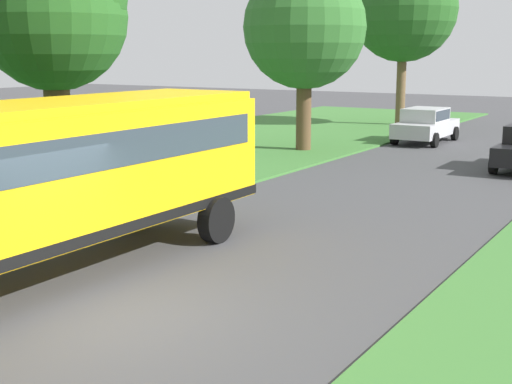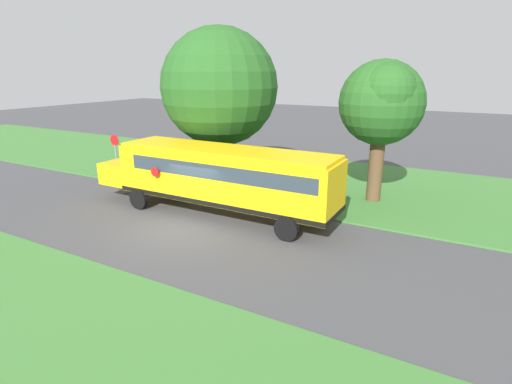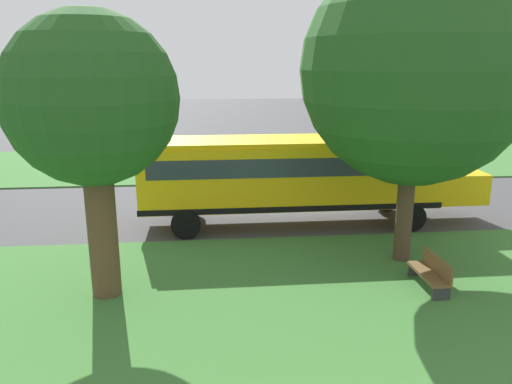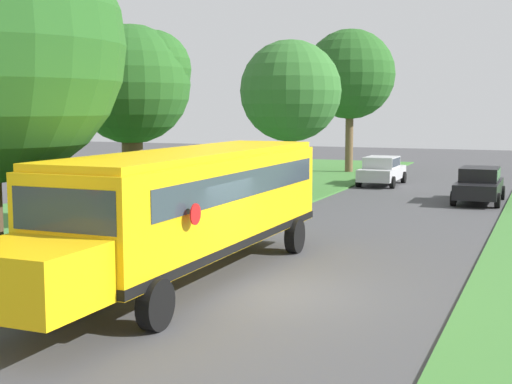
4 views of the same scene
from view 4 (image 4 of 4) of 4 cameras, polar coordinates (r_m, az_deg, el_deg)
ground_plane at (r=16.36m, az=1.38°, el=-8.08°), size 120.00×120.00×0.00m
school_bus at (r=17.39m, az=-5.11°, el=-0.75°), size 2.84×12.42×3.16m
car_black_nearest at (r=33.13m, az=17.43°, el=0.70°), size 2.02×4.40×1.56m
car_silver_middle at (r=39.40m, az=10.03°, el=1.82°), size 2.02×4.40×1.56m
oak_tree_roadside_mid at (r=24.98m, az=-9.60°, el=8.60°), size 4.07×4.07×7.02m
oak_tree_far_end at (r=35.13m, az=2.70°, el=8.12°), size 4.95×4.95×7.48m
oak_tree_across_road at (r=46.46m, az=7.32°, el=9.47°), size 5.72×5.72×9.20m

